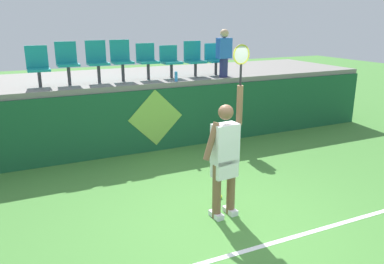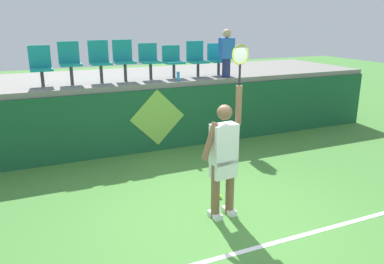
# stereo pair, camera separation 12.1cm
# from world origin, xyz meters

# --- Properties ---
(ground_plane) EXTENTS (40.00, 40.00, 0.00)m
(ground_plane) POSITION_xyz_m (0.00, 0.00, 0.00)
(ground_plane) COLOR #478438
(court_back_wall) EXTENTS (12.41, 0.20, 1.40)m
(court_back_wall) POSITION_xyz_m (0.00, 3.57, 0.70)
(court_back_wall) COLOR #195633
(court_back_wall) RESTS_ON ground_plane
(spectator_platform) EXTENTS (12.41, 2.99, 0.12)m
(spectator_platform) POSITION_xyz_m (0.00, 5.01, 1.46)
(spectator_platform) COLOR gray
(spectator_platform) RESTS_ON court_back_wall
(court_baseline_stripe) EXTENTS (11.17, 0.08, 0.01)m
(court_baseline_stripe) POSITION_xyz_m (0.00, -0.75, 0.00)
(court_baseline_stripe) COLOR white
(court_baseline_stripe) RESTS_ON ground_plane
(tennis_player) EXTENTS (0.75, 0.30, 2.55)m
(tennis_player) POSITION_xyz_m (0.08, 0.20, 0.97)
(tennis_player) COLOR white
(tennis_player) RESTS_ON ground_plane
(tennis_ball) EXTENTS (0.07, 0.07, 0.07)m
(tennis_ball) POSITION_xyz_m (0.31, 0.73, 0.03)
(tennis_ball) COLOR #D1E533
(tennis_ball) RESTS_ON ground_plane
(water_bottle) EXTENTS (0.07, 0.07, 0.22)m
(water_bottle) POSITION_xyz_m (0.75, 3.62, 1.63)
(water_bottle) COLOR #338CE5
(water_bottle) RESTS_ON spectator_platform
(stadium_chair_0) EXTENTS (0.44, 0.42, 0.83)m
(stadium_chair_0) POSITION_xyz_m (-2.08, 4.22, 1.96)
(stadium_chair_0) COLOR #38383D
(stadium_chair_0) RESTS_ON spectator_platform
(stadium_chair_1) EXTENTS (0.44, 0.42, 0.90)m
(stadium_chair_1) POSITION_xyz_m (-1.49, 4.22, 2.02)
(stadium_chair_1) COLOR #38383D
(stadium_chair_1) RESTS_ON spectator_platform
(stadium_chair_2) EXTENTS (0.44, 0.42, 0.91)m
(stadium_chair_2) POSITION_xyz_m (-0.86, 4.22, 2.02)
(stadium_chair_2) COLOR #38383D
(stadium_chair_2) RESTS_ON spectator_platform
(stadium_chair_3) EXTENTS (0.44, 0.42, 0.91)m
(stadium_chair_3) POSITION_xyz_m (-0.32, 4.22, 2.03)
(stadium_chair_3) COLOR #38383D
(stadium_chair_3) RESTS_ON spectator_platform
(stadium_chair_4) EXTENTS (0.44, 0.42, 0.81)m
(stadium_chair_4) POSITION_xyz_m (0.28, 4.21, 1.98)
(stadium_chair_4) COLOR #38383D
(stadium_chair_4) RESTS_ON spectator_platform
(stadium_chair_5) EXTENTS (0.44, 0.42, 0.75)m
(stadium_chair_5) POSITION_xyz_m (0.85, 4.21, 1.94)
(stadium_chair_5) COLOR #38383D
(stadium_chair_5) RESTS_ON spectator_platform
(stadium_chair_6) EXTENTS (0.44, 0.42, 0.84)m
(stadium_chair_6) POSITION_xyz_m (1.48, 4.22, 1.97)
(stadium_chair_6) COLOR #38383D
(stadium_chair_6) RESTS_ON spectator_platform
(stadium_chair_7) EXTENTS (0.44, 0.42, 0.77)m
(stadium_chair_7) POSITION_xyz_m (2.05, 4.21, 1.94)
(stadium_chair_7) COLOR #38383D
(stadium_chair_7) RESTS_ON spectator_platform
(spectator_0) EXTENTS (0.34, 0.20, 1.12)m
(spectator_0) POSITION_xyz_m (2.05, 3.75, 2.11)
(spectator_0) COLOR navy
(spectator_0) RESTS_ON spectator_platform
(wall_signage_mount) EXTENTS (1.27, 0.01, 1.41)m
(wall_signage_mount) POSITION_xyz_m (0.19, 3.46, 0.00)
(wall_signage_mount) COLOR #195633
(wall_signage_mount) RESTS_ON ground_plane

